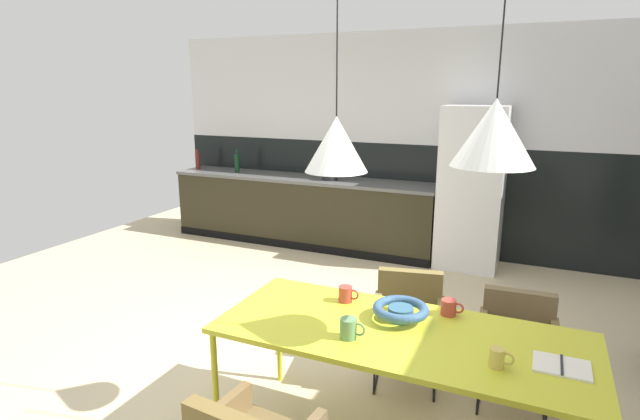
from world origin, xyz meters
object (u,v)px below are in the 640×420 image
object	(u,v)px
armchair_facing_counter	(517,334)
pendant_lamp_over_table_near	(336,144)
fruit_bowl	(401,310)
mug_dark_espresso	(498,358)
cooking_pot	(330,174)
armchair_head_of_table	(408,312)
mug_tall_blue	(449,307)
bottle_spice_small	(237,163)
pendant_lamp_over_table_far	(494,133)
mug_short_terracotta	(349,328)
bottle_wine_green	(198,160)
dining_table	(400,338)
open_book	(562,366)
refrigerator_column	(472,188)
mug_glass_clear	(346,294)

from	to	relation	value
armchair_facing_counter	pendant_lamp_over_table_near	size ratio (longest dim) A/B	0.67
fruit_bowl	mug_dark_espresso	xyz separation A→B (m)	(0.54, -0.30, -0.01)
armchair_facing_counter	cooking_pot	bearing A→B (deg)	-49.13
armchair_head_of_table	mug_tall_blue	bearing A→B (deg)	114.26
bottle_spice_small	pendant_lamp_over_table_far	world-z (taller)	pendant_lamp_over_table_far
armchair_head_of_table	mug_short_terracotta	world-z (taller)	mug_short_terracotta
mug_tall_blue	bottle_wine_green	size ratio (longest dim) A/B	0.46
dining_table	pendant_lamp_over_table_near	world-z (taller)	pendant_lamp_over_table_near
mug_short_terracotta	bottle_spice_small	xyz separation A→B (m)	(-3.02, 3.55, 0.22)
mug_dark_espresso	pendant_lamp_over_table_near	distance (m)	1.32
armchair_facing_counter	dining_table	bearing A→B (deg)	52.53
mug_short_terracotta	pendant_lamp_over_table_near	size ratio (longest dim) A/B	0.13
open_book	mug_short_terracotta	world-z (taller)	mug_short_terracotta
bottle_spice_small	mug_tall_blue	bearing A→B (deg)	-41.62
armchair_facing_counter	refrigerator_column	bearing A→B (deg)	-78.11
mug_dark_espresso	cooking_pot	bearing A→B (deg)	123.77
mug_glass_clear	mug_tall_blue	size ratio (longest dim) A/B	0.99
mug_dark_espresso	armchair_facing_counter	bearing A→B (deg)	86.53
refrigerator_column	pendant_lamp_over_table_far	size ratio (longest dim) A/B	1.88
bottle_wine_green	pendant_lamp_over_table_far	bearing A→B (deg)	-38.20
mug_dark_espresso	bottle_wine_green	bearing A→B (deg)	141.29
armchair_head_of_table	open_book	world-z (taller)	open_book
dining_table	bottle_wine_green	bearing A→B (deg)	139.20
mug_short_terracotta	mug_dark_espresso	size ratio (longest dim) A/B	1.19
dining_table	armchair_facing_counter	world-z (taller)	dining_table
open_book	pendant_lamp_over_table_far	world-z (taller)	pendant_lamp_over_table_far
armchair_head_of_table	bottle_wine_green	xyz separation A→B (m)	(-3.78, 2.61, 0.52)
mug_glass_clear	mug_dark_espresso	size ratio (longest dim) A/B	1.12
dining_table	cooking_pot	distance (m)	3.82
refrigerator_column	cooking_pot	world-z (taller)	refrigerator_column
dining_table	mug_short_terracotta	bearing A→B (deg)	-140.19
open_book	pendant_lamp_over_table_far	distance (m)	1.14
mug_short_terracotta	cooking_pot	bearing A→B (deg)	114.55
refrigerator_column	fruit_bowl	world-z (taller)	refrigerator_column
armchair_facing_counter	open_book	xyz separation A→B (m)	(0.22, -0.86, 0.29)
pendant_lamp_over_table_near	pendant_lamp_over_table_far	distance (m)	0.80
armchair_head_of_table	mug_short_terracotta	bearing A→B (deg)	73.86
fruit_bowl	bottle_spice_small	size ratio (longest dim) A/B	1.00
armchair_head_of_table	mug_tall_blue	distance (m)	0.67
armchair_facing_counter	mug_dark_espresso	xyz separation A→B (m)	(-0.06, -0.98, 0.33)
dining_table	armchair_facing_counter	size ratio (longest dim) A/B	2.76
mug_glass_clear	bottle_wine_green	size ratio (longest dim) A/B	0.46
armchair_head_of_table	open_book	xyz separation A→B (m)	(0.93, -0.83, 0.26)
mug_glass_clear	cooking_pot	distance (m)	3.42
cooking_pot	dining_table	bearing A→B (deg)	-61.21
pendant_lamp_over_table_far	pendant_lamp_over_table_near	bearing A→B (deg)	176.09
mug_short_terracotta	bottle_wine_green	distance (m)	5.16
mug_tall_blue	cooking_pot	bearing A→B (deg)	123.88
open_book	bottle_spice_small	size ratio (longest dim) A/B	0.79
mug_glass_clear	bottle_spice_small	bearing A→B (deg)	132.18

